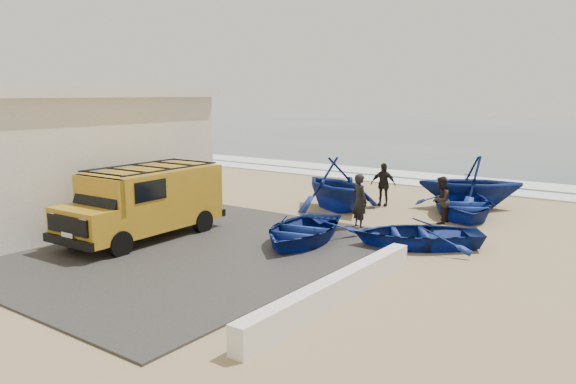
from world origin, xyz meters
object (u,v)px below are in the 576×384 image
Objects in this scene: boat_near_left at (302,230)px; fisherman_middle at (441,200)px; parapet at (335,290)px; building at (33,152)px; van at (146,200)px; boat_mid_right at (462,205)px; fisherman_back at (383,184)px; boat_far_left at (470,182)px; boat_mid_left at (336,184)px; fisherman_front at (360,201)px; boat_near_right at (417,234)px.

fisherman_middle is at bearing 51.76° from boat_near_left.
parapet is 8.01m from fisherman_middle.
van is at bearing 1.70° from building.
boat_near_left is 0.92× the size of boat_mid_right.
boat_far_left is at bearing 15.06° from fisherman_back.
van is 7.04m from boat_mid_left.
fisherman_front is (2.06, -1.98, -0.09)m from boat_mid_left.
boat_near_left is at bearing 14.11° from building.
boat_mid_left reaches higher than fisherman_front.
boat_mid_left reaches higher than boat_mid_right.
boat_far_left is at bearing 177.45° from fisherman_middle.
van reaches higher than boat_mid_right.
van reaches higher than boat_mid_left.
boat_near_left is 6.47m from boat_mid_right.
building reaches higher than boat_far_left.
parapet is 1.64× the size of boat_near_left.
building is 11.02m from fisherman_front.
van is 3.23× the size of fisherman_middle.
boat_mid_right is 1.66m from boat_far_left.
van reaches higher than parapet.
fisherman_front reaches higher than fisherman_middle.
boat_near_left is 3.14m from boat_near_right.
boat_mid_right is (-0.70, 9.35, 0.14)m from parapet.
parapet is at bearing -23.15° from boat_far_left.
van is at bearing -93.78° from boat_near_right.
boat_far_left reaches higher than fisherman_middle.
boat_mid_left reaches higher than fisherman_back.
boat_far_left reaches higher than boat_mid_right.
fisherman_front is 1.06× the size of fisherman_back.
fisherman_front is 1.12× the size of fisherman_middle.
fisherman_back is (-3.32, 4.59, 0.44)m from boat_near_right.
fisherman_front is at bearing -106.17° from boat_mid_left.
fisherman_front is 3.79m from fisherman_back.
boat_near_left is 5.11m from fisherman_middle.
building is 2.72× the size of boat_near_right.
fisherman_front reaches higher than boat_near_left.
van is (5.49, 0.16, -1.04)m from building.
boat_near_right is 3.12m from fisherman_middle.
fisherman_back is (8.79, 8.49, -1.36)m from building.
boat_near_left is at bearing -96.68° from fisherman_back.
fisherman_middle is (1.77, 2.10, -0.09)m from fisherman_front.
building reaches higher than fisherman_front.
boat_near_right is 4.47m from boat_mid_right.
boat_near_right is at bearing -175.40° from fisherman_front.
parapet is 9.38m from boat_mid_right.
boat_far_left reaches higher than fisherman_back.
van is 1.38× the size of boat_mid_left.
fisherman_back is at bearing 44.00° from building.
boat_mid_left is at bearing 97.41° from boat_near_left.
parapet is 1.66× the size of boat_far_left.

